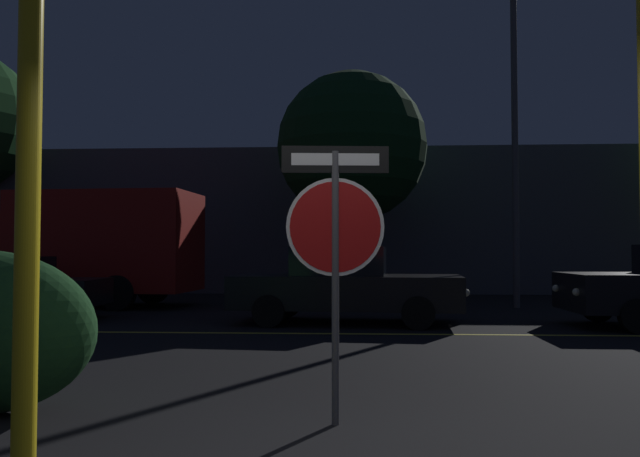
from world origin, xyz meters
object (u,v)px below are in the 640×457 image
at_px(delivery_truck, 57,245).
at_px(street_lamp, 514,75).
at_px(yellow_pole_left, 27,229).
at_px(tree_1, 352,147).
at_px(passing_car_2, 345,285).
at_px(stop_sign, 335,227).

relative_size(delivery_truck, street_lamp, 0.86).
distance_m(yellow_pole_left, tree_1, 14.56).
bearing_deg(passing_car_2, stop_sign, 4.83).
bearing_deg(yellow_pole_left, passing_car_2, 78.66).
distance_m(passing_car_2, tree_1, 6.59).
relative_size(passing_car_2, tree_1, 0.70).
bearing_deg(stop_sign, yellow_pole_left, -144.22).
bearing_deg(street_lamp, stop_sign, -111.36).
bearing_deg(yellow_pole_left, street_lamp, 64.07).
height_order(passing_car_2, street_lamp, street_lamp).
distance_m(passing_car_2, street_lamp, 7.53).
xyz_separation_m(yellow_pole_left, street_lamp, (5.96, 12.25, 4.33)).
xyz_separation_m(delivery_truck, street_lamp, (11.73, 0.05, 4.29)).
bearing_deg(stop_sign, passing_car_2, 85.17).
height_order(stop_sign, tree_1, tree_1).
distance_m(stop_sign, delivery_truck, 13.07).
bearing_deg(yellow_pole_left, tree_1, 82.53).
relative_size(yellow_pole_left, street_lamp, 0.36).
xyz_separation_m(street_lamp, tree_1, (-4.10, 1.91, -1.47)).
relative_size(passing_car_2, street_lamp, 0.55).
bearing_deg(tree_1, delivery_truck, -165.58).
xyz_separation_m(passing_car_2, delivery_truck, (-7.51, 3.52, 0.83)).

